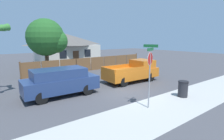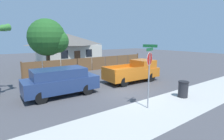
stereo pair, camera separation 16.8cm
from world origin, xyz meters
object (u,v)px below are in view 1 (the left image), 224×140
object	(u,v)px
stop_sign	(150,66)
red_suv	(61,81)
orange_pickup	(133,71)
oak_tree	(48,38)
trash_bin	(183,89)
house	(66,48)

from	to	relation	value
stop_sign	red_suv	bearing A→B (deg)	101.21
orange_pickup	stop_sign	size ratio (longest dim) A/B	1.45
oak_tree	red_suv	world-z (taller)	oak_tree
trash_bin	stop_sign	bearing A→B (deg)	177.92
trash_bin	red_suv	bearing A→B (deg)	141.18
red_suv	trash_bin	distance (m)	7.98
house	red_suv	size ratio (longest dim) A/B	1.88
trash_bin	oak_tree	bearing A→B (deg)	109.15
oak_tree	orange_pickup	bearing A→B (deg)	-58.56
house	orange_pickup	bearing A→B (deg)	-91.33
oak_tree	red_suv	bearing A→B (deg)	-102.77
house	stop_sign	world-z (taller)	house
house	stop_sign	bearing A→B (deg)	-100.84
house	oak_tree	bearing A→B (deg)	-124.29
house	stop_sign	distance (m)	20.55
stop_sign	trash_bin	bearing A→B (deg)	-22.68
house	red_suv	xyz separation A→B (m)	(-6.89, -15.31, -1.32)
red_suv	house	bearing A→B (deg)	67.90
house	orange_pickup	size ratio (longest dim) A/B	1.82
orange_pickup	trash_bin	xyz separation A→B (m)	(-0.33, -4.98, -0.36)
orange_pickup	trash_bin	distance (m)	5.01
oak_tree	orange_pickup	xyz separation A→B (m)	(4.77, -7.80, -2.86)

